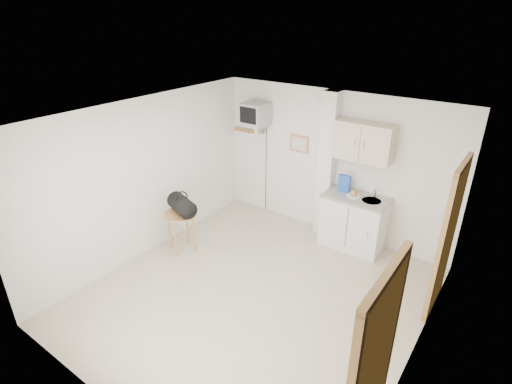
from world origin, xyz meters
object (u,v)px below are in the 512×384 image
Objects in this scene: water_bottle at (380,328)px; crt_television at (255,115)px; round_table at (180,220)px.

crt_television is at bearing 150.40° from water_bottle.
round_table reaches higher than water_bottle.
water_bottle is at bearing -29.60° from crt_television.
round_table is 2.12× the size of water_bottle.
water_bottle is (3.15, -1.79, -1.79)m from crt_television.
crt_television is 3.19× the size of round_table.
crt_television is 4.04m from water_bottle.
round_table is (-0.20, -1.79, -1.37)m from crt_television.
water_bottle is (3.35, -0.00, -0.42)m from round_table.
crt_television is at bearing 83.61° from round_table.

